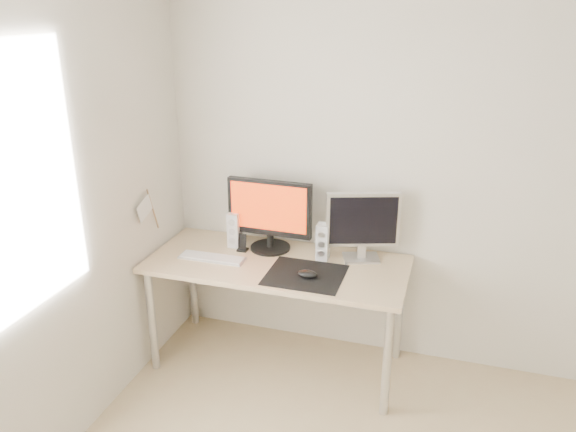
# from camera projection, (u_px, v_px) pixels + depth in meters

# --- Properties ---
(wall_back) EXTENTS (3.50, 0.00, 3.50)m
(wall_back) POSITION_uv_depth(u_px,v_px,m) (444.00, 178.00, 3.35)
(wall_back) COLOR silver
(wall_back) RESTS_ON ground
(mousepad) EXTENTS (0.45, 0.40, 0.00)m
(mousepad) POSITION_uv_depth(u_px,v_px,m) (305.00, 275.00, 3.29)
(mousepad) COLOR black
(mousepad) RESTS_ON desk
(mouse) EXTENTS (0.12, 0.07, 0.04)m
(mouse) POSITION_uv_depth(u_px,v_px,m) (307.00, 274.00, 3.25)
(mouse) COLOR black
(mouse) RESTS_ON mousepad
(desk) EXTENTS (1.60, 0.70, 0.73)m
(desk) POSITION_uv_depth(u_px,v_px,m) (277.00, 273.00, 3.49)
(desk) COLOR #D1B587
(desk) RESTS_ON ground
(main_monitor) EXTENTS (0.55, 0.27, 0.47)m
(main_monitor) POSITION_uv_depth(u_px,v_px,m) (270.00, 212.00, 3.55)
(main_monitor) COLOR black
(main_monitor) RESTS_ON desk
(second_monitor) EXTENTS (0.44, 0.22, 0.43)m
(second_monitor) POSITION_uv_depth(u_px,v_px,m) (363.00, 223.00, 3.41)
(second_monitor) COLOR silver
(second_monitor) RESTS_ON desk
(speaker_left) EXTENTS (0.07, 0.09, 0.23)m
(speaker_left) POSITION_uv_depth(u_px,v_px,m) (234.00, 230.00, 3.65)
(speaker_left) COLOR silver
(speaker_left) RESTS_ON desk
(speaker_right) EXTENTS (0.07, 0.09, 0.23)m
(speaker_right) POSITION_uv_depth(u_px,v_px,m) (323.00, 242.00, 3.46)
(speaker_right) COLOR silver
(speaker_right) RESTS_ON desk
(keyboard) EXTENTS (0.42, 0.13, 0.02)m
(keyboard) POSITION_uv_depth(u_px,v_px,m) (212.00, 258.00, 3.50)
(keyboard) COLOR #AEAEB1
(keyboard) RESTS_ON desk
(phone_dock) EXTENTS (0.06, 0.06, 0.12)m
(phone_dock) POSITION_uv_depth(u_px,v_px,m) (243.00, 246.00, 3.61)
(phone_dock) COLOR black
(phone_dock) RESTS_ON desk
(pennant) EXTENTS (0.01, 0.23, 0.29)m
(pennant) POSITION_uv_depth(u_px,v_px,m) (147.00, 208.00, 3.44)
(pennant) COLOR #A57F54
(pennant) RESTS_ON wall_left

